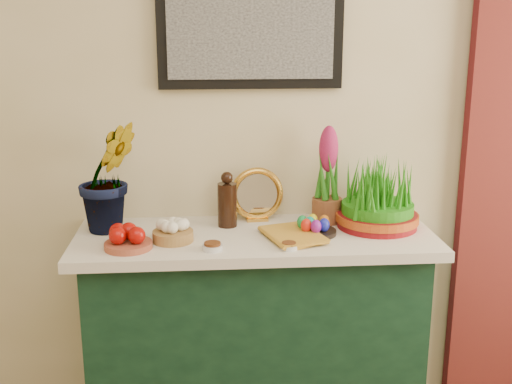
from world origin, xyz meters
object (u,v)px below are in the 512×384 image
(mirror, at_px, (257,195))
(book, at_px, (270,237))
(sideboard, at_px, (255,341))
(hyacinth_green, at_px, (108,159))
(wheatgrass_sabzeh, at_px, (378,198))

(mirror, xyz_separation_m, book, (0.03, -0.28, -0.09))
(sideboard, distance_m, hyacinth_green, 0.95)
(mirror, xyz_separation_m, wheatgrass_sabzeh, (0.47, -0.14, 0.01))
(hyacinth_green, xyz_separation_m, book, (0.61, -0.19, -0.27))
(hyacinth_green, height_order, mirror, hyacinth_green)
(sideboard, relative_size, mirror, 5.78)
(sideboard, xyz_separation_m, hyacinth_green, (-0.56, 0.08, 0.75))
(wheatgrass_sabzeh, bearing_deg, mirror, 164.02)
(sideboard, bearing_deg, book, -66.17)
(mirror, relative_size, book, 0.89)
(sideboard, height_order, wheatgrass_sabzeh, wheatgrass_sabzeh)
(mirror, bearing_deg, wheatgrass_sabzeh, -15.98)
(sideboard, height_order, mirror, mirror)
(book, bearing_deg, sideboard, 97.41)
(hyacinth_green, xyz_separation_m, mirror, (0.59, 0.09, -0.18))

